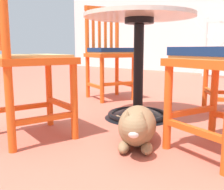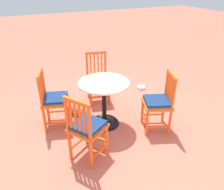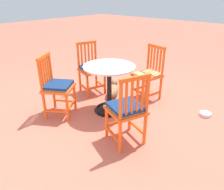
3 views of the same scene
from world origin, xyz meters
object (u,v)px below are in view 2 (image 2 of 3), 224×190
Objects in this scene: orange_chair_facing_out at (54,100)px; pet_water_bowl at (141,87)px; tabby_cat at (77,109)px; cafe_table at (104,108)px; orange_chair_by_planter at (87,128)px; orange_chair_at_corner at (98,79)px; orange_chair_near_fence at (158,103)px.

orange_chair_facing_out is 2.02m from pet_water_bowl.
cafe_table is at bearing 125.35° from tabby_cat.
orange_chair_by_planter reaches higher than pet_water_bowl.
orange_chair_at_corner is 5.36× the size of pet_water_bowl.
cafe_table is 1.35× the size of tabby_cat.
tabby_cat is 1.57m from pet_water_bowl.
tabby_cat is (0.52, 0.31, -0.34)m from orange_chair_at_corner.
pet_water_bowl is (-1.00, -0.07, -0.41)m from orange_chair_at_corner.
orange_chair_at_corner reaches higher than cafe_table.
pet_water_bowl is (-1.90, -0.54, -0.42)m from orange_chair_facing_out.
cafe_table reaches higher than tabby_cat.
tabby_cat is 3.32× the size of pet_water_bowl.
orange_chair_near_fence reaches higher than pet_water_bowl.
orange_chair_near_fence is 1.30m from orange_chair_at_corner.
orange_chair_near_fence is 5.36× the size of pet_water_bowl.
orange_chair_facing_out is 1.57m from orange_chair_near_fence.
orange_chair_at_corner is (-0.90, -0.47, -0.01)m from orange_chair_facing_out.
orange_chair_at_corner is (-0.69, -1.35, -0.01)m from orange_chair_by_planter.
orange_chair_facing_out is 1.00× the size of orange_chair_at_corner.
orange_chair_near_fence is (-1.39, 0.74, 0.00)m from orange_chair_facing_out.
tabby_cat is at bearing 31.10° from orange_chair_at_corner.
orange_chair_facing_out is 1.00× the size of orange_chair_near_fence.
cafe_table is 0.78m from orange_chair_by_planter.
orange_chair_at_corner is at bearing -148.90° from tabby_cat.
orange_chair_facing_out reaches higher than pet_water_bowl.
pet_water_bowl is at bearing -164.16° from orange_chair_facing_out.
orange_chair_near_fence is at bearing -173.31° from orange_chair_by_planter.
pet_water_bowl is at bearing -139.92° from orange_chair_by_planter.
orange_chair_near_fence is 1.45m from pet_water_bowl.
pet_water_bowl is (-1.52, -0.38, -0.07)m from tabby_cat.
cafe_table is 0.83× the size of orange_chair_facing_out.
orange_chair_facing_out is (0.70, -0.29, 0.16)m from cafe_table.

